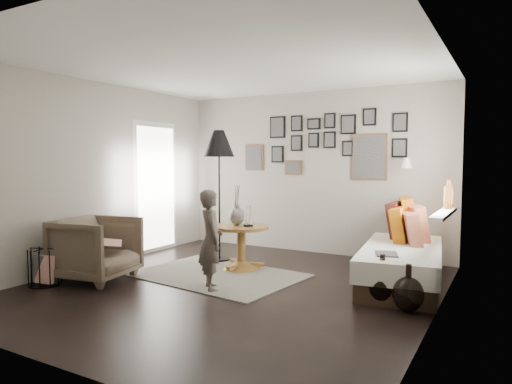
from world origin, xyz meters
The scene contains 23 objects.
ground centered at (0.00, 0.00, 0.00)m, with size 4.80×4.80×0.00m, color black.
wall_back centered at (0.00, 2.40, 1.30)m, with size 4.50×4.50×0.00m, color #A79F92.
wall_front centered at (0.00, -2.40, 1.30)m, with size 4.50×4.50×0.00m, color #A79F92.
wall_left centered at (-2.25, 0.00, 1.30)m, with size 4.80×4.80×0.00m, color #A79F92.
wall_right centered at (2.25, 0.00, 1.30)m, with size 4.80×4.80×0.00m, color #A79F92.
ceiling centered at (0.00, 0.00, 2.60)m, with size 4.80×4.80×0.00m, color white.
door_left centered at (-2.23, 1.20, 1.05)m, with size 0.00×2.14×2.14m.
window_right centered at (2.18, 1.34, 0.93)m, with size 0.15×1.32×1.30m.
gallery_wall centered at (0.29, 2.38, 1.74)m, with size 2.74×0.03×1.08m.
wall_sconce centered at (1.55, 2.13, 1.46)m, with size 0.18×0.36×0.16m.
rug centered at (-0.46, 0.37, 0.01)m, with size 2.10×1.47×0.01m, color #BAB8A3.
pedestal_table centered at (-0.36, 0.81, 0.28)m, with size 0.77×0.77×0.61m.
vase centered at (-0.44, 0.83, 0.77)m, with size 0.22×0.22×0.55m.
candles centered at (-0.25, 0.81, 0.74)m, with size 0.13×0.13×0.29m.
daybed centered at (1.73, 1.19, 0.32)m, with size 1.14×2.17×1.01m.
magazine_on_daybed centered at (1.68, 0.54, 0.47)m, with size 0.23×0.31×0.02m, color black.
armchair centered at (-1.65, -0.56, 0.40)m, with size 0.85×0.87×0.79m, color brown.
armchair_cushion centered at (-1.62, -0.51, 0.48)m, with size 0.36×0.36×0.09m, color white.
floor_lamp centered at (-0.92, 1.11, 1.67)m, with size 0.45×0.45×1.94m.
magazine_basket centered at (-2.00, -1.04, 0.22)m, with size 0.45×0.45×0.44m.
demijohn_large centered at (1.71, 0.23, 0.20)m, with size 0.35×0.35×0.52m.
demijohn_small centered at (2.00, 0.11, 0.18)m, with size 0.31×0.31×0.48m.
child centered at (-0.15, -0.21, 0.58)m, with size 0.42×0.28×1.16m, color #544942.
Camera 1 is at (2.87, -4.48, 1.50)m, focal length 32.00 mm.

